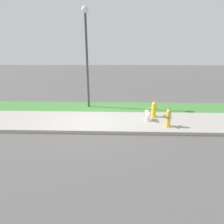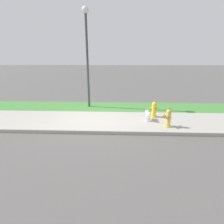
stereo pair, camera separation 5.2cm
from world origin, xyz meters
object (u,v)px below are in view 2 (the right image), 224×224
at_px(fire_hydrant_near_corner, 168,118).
at_px(small_white_dog, 148,114).
at_px(fire_hydrant_at_driveway, 154,109).
at_px(street_lamp, 87,44).

xyz_separation_m(fire_hydrant_near_corner, small_white_dog, (-0.64, 0.65, -0.08)).
bearing_deg(small_white_dog, fire_hydrant_near_corner, -141.79).
relative_size(fire_hydrant_at_driveway, street_lamp, 0.15).
distance_m(fire_hydrant_at_driveway, small_white_dog, 0.56).
xyz_separation_m(fire_hydrant_at_driveway, street_lamp, (-3.08, 1.60, 2.76)).
distance_m(fire_hydrant_near_corner, street_lamp, 5.13).
bearing_deg(street_lamp, small_white_dog, -36.78).
bearing_deg(fire_hydrant_near_corner, street_lamp, 85.31).
relative_size(fire_hydrant_near_corner, street_lamp, 0.15).
xyz_separation_m(fire_hydrant_near_corner, street_lamp, (-3.39, 2.70, 2.75)).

